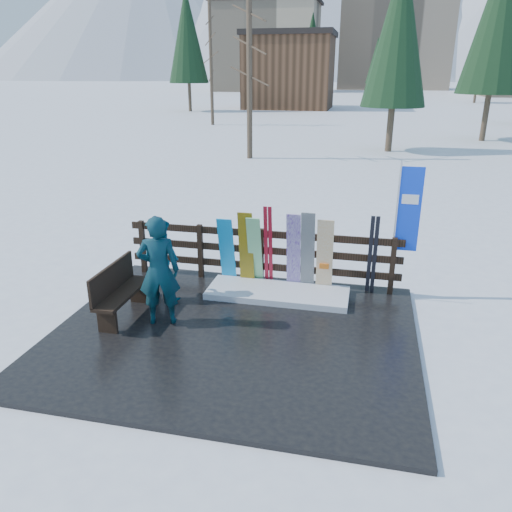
% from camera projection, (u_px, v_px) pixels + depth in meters
% --- Properties ---
extents(ground, '(700.00, 700.00, 0.00)m').
position_uv_depth(ground, '(233.00, 337.00, 8.39)').
color(ground, white).
rests_on(ground, ground).
extents(deck, '(6.00, 5.00, 0.08)m').
position_uv_depth(deck, '(233.00, 334.00, 8.37)').
color(deck, black).
rests_on(deck, ground).
extents(fence, '(5.60, 0.10, 1.15)m').
position_uv_depth(fence, '(261.00, 252.00, 10.14)').
color(fence, black).
rests_on(fence, deck).
extents(snow_patch, '(2.73, 1.00, 0.12)m').
position_uv_depth(snow_patch, '(278.00, 293.00, 9.71)').
color(snow_patch, white).
rests_on(snow_patch, deck).
extents(bench, '(0.41, 1.50, 0.97)m').
position_uv_depth(bench, '(119.00, 289.00, 8.75)').
color(bench, black).
rests_on(bench, deck).
extents(snowboard_0, '(0.31, 0.36, 1.42)m').
position_uv_depth(snowboard_0, '(227.00, 251.00, 10.06)').
color(snowboard_0, '#0E99DF').
rests_on(snowboard_0, deck).
extents(snowboard_1, '(0.27, 0.42, 1.49)m').
position_uv_depth(snowboard_1, '(255.00, 251.00, 9.93)').
color(snowboard_1, white).
rests_on(snowboard_1, deck).
extents(snowboard_2, '(0.29, 0.24, 1.56)m').
position_uv_depth(snowboard_2, '(246.00, 249.00, 9.95)').
color(snowboard_2, yellow).
rests_on(snowboard_2, deck).
extents(snowboard_3, '(0.27, 0.29, 1.59)m').
position_uv_depth(snowboard_3, '(294.00, 252.00, 9.75)').
color(snowboard_3, silver).
rests_on(snowboard_3, deck).
extents(snowboard_4, '(0.27, 0.28, 1.64)m').
position_uv_depth(snowboard_4, '(308.00, 252.00, 9.68)').
color(snowboard_4, black).
rests_on(snowboard_4, deck).
extents(snowboard_5, '(0.32, 0.23, 1.51)m').
position_uv_depth(snowboard_5, '(325.00, 256.00, 9.64)').
color(snowboard_5, white).
rests_on(snowboard_5, deck).
extents(ski_pair_a, '(0.17, 0.26, 1.69)m').
position_uv_depth(ski_pair_a, '(268.00, 246.00, 9.90)').
color(ski_pair_a, '#A31423').
rests_on(ski_pair_a, deck).
extents(ski_pair_b, '(0.17, 0.32, 1.64)m').
position_uv_depth(ski_pair_b, '(372.00, 255.00, 9.50)').
color(ski_pair_b, black).
rests_on(ski_pair_b, deck).
extents(rental_flag, '(0.45, 0.04, 2.60)m').
position_uv_depth(rental_flag, '(406.00, 214.00, 9.29)').
color(rental_flag, silver).
rests_on(rental_flag, deck).
extents(person_front, '(0.81, 0.66, 1.92)m').
position_uv_depth(person_front, '(159.00, 271.00, 8.39)').
color(person_front, '#0C4644').
rests_on(person_front, deck).
extents(person_back, '(0.94, 0.85, 1.58)m').
position_uv_depth(person_back, '(162.00, 259.00, 9.38)').
color(person_back, '#084860').
rests_on(person_back, deck).
extents(resort_buildings, '(73.00, 87.60, 22.60)m').
position_uv_depth(resort_buildings, '(373.00, 44.00, 110.33)').
color(resort_buildings, tan).
rests_on(resort_buildings, ground).
extents(trees, '(42.30, 68.78, 12.00)m').
position_uv_depth(trees, '(386.00, 57.00, 50.98)').
color(trees, '#382B1E').
rests_on(trees, ground).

